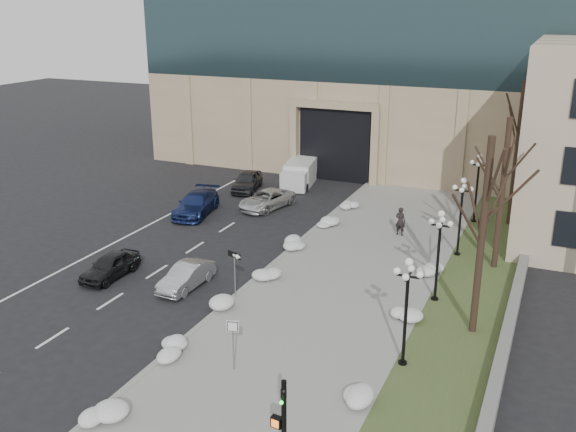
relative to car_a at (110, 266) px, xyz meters
name	(u,v)px	position (x,y,z in m)	size (l,w,h in m)	color
ground	(148,397)	(8.36, -8.42, -0.66)	(160.00, 160.00, 0.00)	black
sidewalk	(352,273)	(11.86, 5.58, -0.60)	(9.00, 40.00, 0.12)	gray
curb	(277,261)	(7.36, 5.58, -0.59)	(0.30, 40.00, 0.14)	gray
grass_strip	(474,294)	(18.36, 5.58, -0.61)	(4.00, 40.00, 0.10)	#3D4C26
stone_wall	(519,280)	(20.36, 7.58, -0.31)	(0.50, 30.00, 0.70)	slate
car_a	(110,266)	(0.00, 0.00, 0.00)	(1.56, 3.87, 1.32)	black
car_b	(186,276)	(4.48, 0.51, -0.03)	(1.33, 3.82, 1.26)	#9DA0A4
car_c	(196,204)	(-1.42, 11.15, 0.09)	(2.11, 5.19, 1.51)	navy
car_d	(267,200)	(2.51, 14.35, 0.00)	(2.18, 4.72, 1.31)	silver
car_e	(247,181)	(-0.89, 17.93, 0.10)	(1.80, 4.47, 1.52)	#2E2E33
pedestrian	(400,221)	(12.77, 12.42, 0.38)	(0.67, 0.44, 1.84)	black
box_truck	(300,173)	(2.23, 21.30, 0.25)	(3.06, 6.19, 1.88)	silver
one_way_sign	(236,261)	(7.61, 0.24, 1.44)	(0.92, 0.48, 2.54)	slate
keep_sign	(233,335)	(10.54, -5.59, 1.03)	(0.49, 0.17, 2.30)	slate
snow_clump_a	(100,416)	(7.79, -10.45, -0.36)	(1.10, 1.60, 0.36)	white
snow_clump_b	(177,351)	(7.84, -5.58, -0.36)	(1.10, 1.60, 0.36)	white
snow_clump_c	(223,308)	(7.66, -1.37, -0.36)	(1.10, 1.60, 0.36)	white
snow_clump_d	(267,275)	(7.91, 3.07, -0.36)	(1.10, 1.60, 0.36)	white
snow_clump_e	(295,245)	(7.54, 7.77, -0.36)	(1.10, 1.60, 0.36)	white
snow_clump_f	(325,224)	(7.87, 12.10, -0.36)	(1.10, 1.60, 0.36)	white
snow_clump_g	(348,206)	(8.04, 16.26, -0.36)	(1.10, 1.60, 0.36)	white
snow_clump_h	(363,401)	(16.04, -5.83, -0.36)	(1.10, 1.60, 0.36)	white
snow_clump_i	(405,319)	(15.87, 1.07, -0.36)	(1.10, 1.60, 0.36)	white
snow_clump_j	(431,271)	(15.83, 7.04, -0.36)	(1.10, 1.60, 0.36)	white
lamppost_a	(407,298)	(16.66, -2.42, 2.41)	(1.18, 1.18, 4.76)	black
lamppost_b	(439,244)	(16.66, 4.08, 2.41)	(1.18, 1.18, 4.76)	black
lamppost_c	(461,206)	(16.66, 10.58, 2.41)	(1.18, 1.18, 4.76)	black
lamppost_d	(478,179)	(16.66, 17.08, 2.41)	(1.18, 1.18, 4.76)	black
tree_near	(485,210)	(18.86, 1.58, 5.17)	(3.20, 3.20, 9.00)	black
tree_mid	(504,173)	(18.86, 9.58, 4.84)	(3.20, 3.20, 8.50)	black
tree_far	(519,134)	(18.86, 17.58, 5.49)	(3.20, 3.20, 9.50)	black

